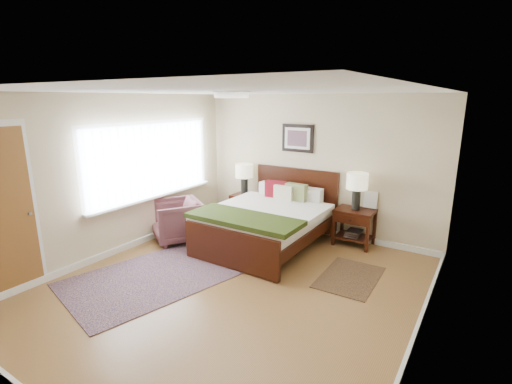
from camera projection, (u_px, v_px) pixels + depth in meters
floor at (234, 286)px, 4.92m from camera, size 5.00×5.00×0.00m
back_wall at (315, 165)px, 6.65m from camera, size 4.50×0.04×2.50m
front_wall at (21, 272)px, 2.57m from camera, size 4.50×0.04×2.50m
left_wall at (117, 175)px, 5.79m from camera, size 0.04×5.00×2.50m
right_wall at (429, 228)px, 3.43m from camera, size 0.04×5.00×2.50m
ceiling at (231, 91)px, 4.31m from camera, size 4.50×5.00×0.02m
window at (153, 162)px, 6.30m from camera, size 0.11×2.72×1.32m
ceil_fixture at (231, 94)px, 4.31m from camera, size 0.44×0.44×0.08m
bed at (268, 215)px, 6.15m from camera, size 1.77×2.14×1.15m
wall_art at (298, 138)px, 6.69m from camera, size 0.62×0.05×0.50m
nightstand_left at (244, 201)px, 7.37m from camera, size 0.47×0.43×0.56m
nightstand_right at (354, 223)px, 6.22m from camera, size 0.63×0.47×0.62m
lamp_left at (244, 173)px, 7.25m from camera, size 0.35×0.35×0.61m
lamp_right at (357, 184)px, 6.06m from camera, size 0.35×0.35×0.61m
armchair at (177, 221)px, 6.42m from camera, size 1.08×1.09×0.72m
rug_persian at (150, 278)px, 5.12m from camera, size 2.03×2.49×0.01m
rug_navy at (350, 277)px, 5.15m from camera, size 0.76×1.12×0.01m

